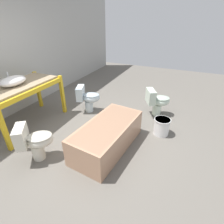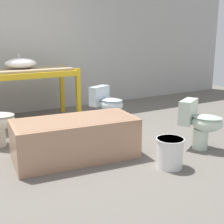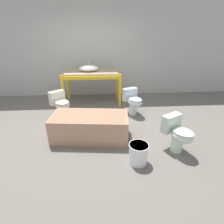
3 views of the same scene
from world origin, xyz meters
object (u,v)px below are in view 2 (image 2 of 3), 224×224
at_px(toilet_near, 200,122).
at_px(toilet_extra, 107,104).
at_px(bucket_white, 170,152).
at_px(bathtub_main, 75,136).
at_px(sink_basin, 21,63).

height_order(toilet_near, toilet_extra, same).
bearing_deg(toilet_extra, bucket_white, -119.76).
xyz_separation_m(bathtub_main, bucket_white, (0.81, -0.81, -0.10)).
xyz_separation_m(sink_basin, bucket_white, (0.91, -2.78, -0.84)).
height_order(bathtub_main, bucket_white, bathtub_main).
height_order(toilet_extra, bucket_white, toilet_extra).
distance_m(sink_basin, toilet_near, 3.07).
distance_m(toilet_near, toilet_extra, 1.66).
height_order(sink_basin, bucket_white, sink_basin).
bearing_deg(bucket_white, toilet_extra, 82.72).
relative_size(sink_basin, toilet_extra, 0.82).
distance_m(sink_basin, bathtub_main, 2.10).
bearing_deg(sink_basin, toilet_near, -56.79).
bearing_deg(sink_basin, toilet_extra, -39.33).
height_order(sink_basin, toilet_near, sink_basin).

